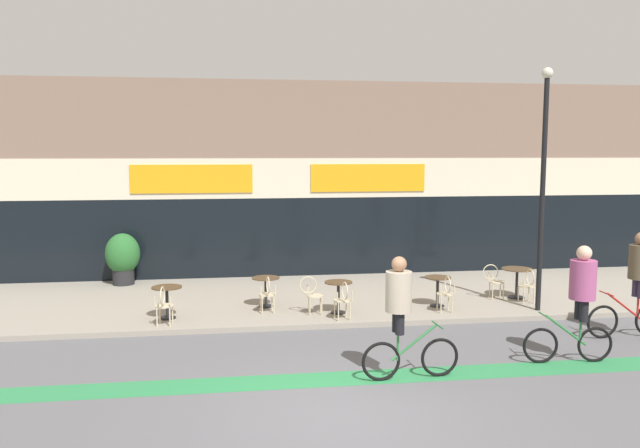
{
  "coord_description": "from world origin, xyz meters",
  "views": [
    {
      "loc": [
        -1.46,
        -8.82,
        3.93
      ],
      "look_at": [
        0.75,
        6.98,
        2.07
      ],
      "focal_mm": 35.0,
      "sensor_mm": 36.0,
      "label": 1
    }
  ],
  "objects_px": {
    "cafe_chair_4_near": "(528,283)",
    "cafe_chair_1_near": "(267,292)",
    "planter_pot": "(123,257)",
    "cafe_chair_0_near": "(164,303)",
    "cafe_chair_2_side": "(312,292)",
    "cyclist_2": "(637,276)",
    "bistro_table_4": "(517,277)",
    "cafe_chair_4_side": "(494,279)",
    "bistro_table_0": "(167,296)",
    "cyclist_0": "(580,293)",
    "cafe_chair_3_near": "(446,291)",
    "bistro_table_2": "(338,291)",
    "cyclist_1": "(402,308)",
    "cafe_chair_2_near": "(343,298)",
    "bistro_table_1": "(266,286)",
    "bistro_table_3": "(438,285)",
    "lamp_post": "(543,174)"
  },
  "relations": [
    {
      "from": "bistro_table_4",
      "to": "cafe_chair_1_near",
      "type": "height_order",
      "value": "cafe_chair_1_near"
    },
    {
      "from": "bistro_table_4",
      "to": "cafe_chair_4_side",
      "type": "xyz_separation_m",
      "value": [
        -0.63,
        0.01,
        -0.04
      ]
    },
    {
      "from": "cafe_chair_1_near",
      "to": "planter_pot",
      "type": "xyz_separation_m",
      "value": [
        -3.93,
        3.79,
        0.29
      ]
    },
    {
      "from": "bistro_table_0",
      "to": "bistro_table_2",
      "type": "distance_m",
      "value": 3.96
    },
    {
      "from": "bistro_table_4",
      "to": "cafe_chair_1_near",
      "type": "relative_size",
      "value": 0.88
    },
    {
      "from": "cafe_chair_4_near",
      "to": "bistro_table_3",
      "type": "bearing_deg",
      "value": 87.91
    },
    {
      "from": "cafe_chair_2_near",
      "to": "cyclist_0",
      "type": "xyz_separation_m",
      "value": [
        3.89,
        -3.08,
        0.68
      ]
    },
    {
      "from": "cafe_chair_2_side",
      "to": "bistro_table_0",
      "type": "bearing_deg",
      "value": -178.98
    },
    {
      "from": "cafe_chair_4_near",
      "to": "cyclist_1",
      "type": "bearing_deg",
      "value": 133.37
    },
    {
      "from": "bistro_table_1",
      "to": "cafe_chair_2_side",
      "type": "bearing_deg",
      "value": -39.04
    },
    {
      "from": "cafe_chair_4_near",
      "to": "cafe_chair_1_near",
      "type": "bearing_deg",
      "value": 89.46
    },
    {
      "from": "cafe_chair_3_near",
      "to": "cyclist_2",
      "type": "bearing_deg",
      "value": -120.22
    },
    {
      "from": "planter_pot",
      "to": "cyclist_2",
      "type": "relative_size",
      "value": 0.66
    },
    {
      "from": "cafe_chair_1_near",
      "to": "cafe_chair_4_near",
      "type": "height_order",
      "value": "same"
    },
    {
      "from": "bistro_table_2",
      "to": "cyclist_2",
      "type": "relative_size",
      "value": 0.34
    },
    {
      "from": "bistro_table_4",
      "to": "cyclist_2",
      "type": "distance_m",
      "value": 3.49
    },
    {
      "from": "cafe_chair_0_near",
      "to": "cafe_chair_2_side",
      "type": "distance_m",
      "value": 3.39
    },
    {
      "from": "bistro_table_4",
      "to": "bistro_table_2",
      "type": "bearing_deg",
      "value": -169.67
    },
    {
      "from": "cafe_chair_2_side",
      "to": "cyclist_0",
      "type": "distance_m",
      "value": 5.89
    },
    {
      "from": "bistro_table_4",
      "to": "cafe_chair_0_near",
      "type": "xyz_separation_m",
      "value": [
        -8.84,
        -1.45,
        -0.04
      ]
    },
    {
      "from": "bistro_table_0",
      "to": "cafe_chair_4_near",
      "type": "xyz_separation_m",
      "value": [
        8.84,
        0.2,
        -0.01
      ]
    },
    {
      "from": "cafe_chair_4_near",
      "to": "lamp_post",
      "type": "distance_m",
      "value": 2.84
    },
    {
      "from": "cafe_chair_1_near",
      "to": "cyclist_1",
      "type": "xyz_separation_m",
      "value": [
        2.06,
        -4.32,
        0.62
      ]
    },
    {
      "from": "bistro_table_0",
      "to": "bistro_table_4",
      "type": "relative_size",
      "value": 0.93
    },
    {
      "from": "bistro_table_0",
      "to": "cafe_chair_4_near",
      "type": "bearing_deg",
      "value": 1.27
    },
    {
      "from": "cafe_chair_4_side",
      "to": "cyclist_0",
      "type": "xyz_separation_m",
      "value": [
        -0.35,
        -4.6,
        0.68
      ]
    },
    {
      "from": "bistro_table_3",
      "to": "cafe_chair_0_near",
      "type": "distance_m",
      "value": 6.56
    },
    {
      "from": "cyclist_0",
      "to": "cyclist_1",
      "type": "distance_m",
      "value": 3.52
    },
    {
      "from": "planter_pot",
      "to": "cyclist_0",
      "type": "relative_size",
      "value": 0.67
    },
    {
      "from": "cyclist_0",
      "to": "cyclist_1",
      "type": "xyz_separation_m",
      "value": [
        -3.5,
        -0.4,
        -0.06
      ]
    },
    {
      "from": "bistro_table_0",
      "to": "bistro_table_3",
      "type": "height_order",
      "value": "bistro_table_0"
    },
    {
      "from": "bistro_table_4",
      "to": "bistro_table_0",
      "type": "bearing_deg",
      "value": -174.69
    },
    {
      "from": "cyclist_1",
      "to": "planter_pot",
      "type": "bearing_deg",
      "value": 122.87
    },
    {
      "from": "cafe_chair_1_near",
      "to": "bistro_table_0",
      "type": "bearing_deg",
      "value": 87.94
    },
    {
      "from": "bistro_table_0",
      "to": "lamp_post",
      "type": "distance_m",
      "value": 9.21
    },
    {
      "from": "bistro_table_3",
      "to": "cafe_chair_2_side",
      "type": "relative_size",
      "value": 0.82
    },
    {
      "from": "bistro_table_4",
      "to": "cafe_chair_4_near",
      "type": "relative_size",
      "value": 0.88
    },
    {
      "from": "cafe_chair_0_near",
      "to": "cafe_chair_4_near",
      "type": "distance_m",
      "value": 8.88
    },
    {
      "from": "cafe_chair_2_side",
      "to": "cyclist_2",
      "type": "bearing_deg",
      "value": -17.49
    },
    {
      "from": "cafe_chair_3_near",
      "to": "cafe_chair_4_near",
      "type": "relative_size",
      "value": 1.0
    },
    {
      "from": "cafe_chair_0_near",
      "to": "cafe_chair_3_near",
      "type": "relative_size",
      "value": 1.0
    },
    {
      "from": "cyclist_0",
      "to": "cyclist_2",
      "type": "xyz_separation_m",
      "value": [
        2.09,
        1.35,
        -0.0
      ]
    },
    {
      "from": "bistro_table_1",
      "to": "cafe_chair_3_near",
      "type": "relative_size",
      "value": 0.81
    },
    {
      "from": "cafe_chair_1_near",
      "to": "cafe_chair_2_near",
      "type": "bearing_deg",
      "value": -122.76
    },
    {
      "from": "cafe_chair_3_near",
      "to": "cyclist_0",
      "type": "relative_size",
      "value": 0.41
    },
    {
      "from": "cyclist_0",
      "to": "bistro_table_0",
      "type": "bearing_deg",
      "value": -21.35
    },
    {
      "from": "cafe_chair_4_near",
      "to": "cyclist_1",
      "type": "height_order",
      "value": "cyclist_1"
    },
    {
      "from": "bistro_table_0",
      "to": "cyclist_0",
      "type": "relative_size",
      "value": 0.33
    },
    {
      "from": "cafe_chair_2_near",
      "to": "bistro_table_1",
      "type": "bearing_deg",
      "value": 40.39
    },
    {
      "from": "cyclist_0",
      "to": "cyclist_2",
      "type": "distance_m",
      "value": 2.49
    }
  ]
}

